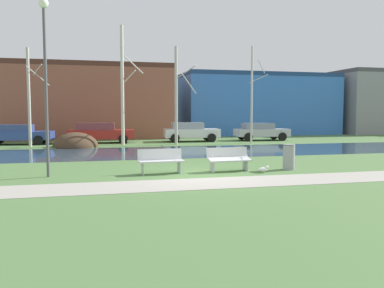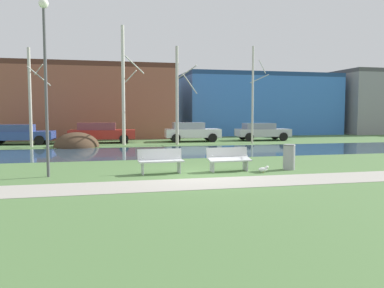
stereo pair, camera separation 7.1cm
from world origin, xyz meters
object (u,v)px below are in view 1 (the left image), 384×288
Objects in this scene: parked_hatch_third_white at (190,131)px; parked_wagon_fourth_silver at (261,131)px; bench_left at (161,160)px; parked_sedan_second_red at (100,132)px; streetlamp at (45,61)px; seagull at (264,169)px; bench_right at (229,158)px; parked_van_nearest_blue at (17,134)px; trash_bin at (289,156)px.

parked_wagon_fourth_silver is at bearing -0.23° from parked_hatch_third_white.
parked_sedan_second_red is at bearing 97.34° from bench_left.
streetlamp is 20.77m from parked_wagon_fourth_silver.
seagull is 0.07× the size of streetlamp.
bench_right is at bearing 0.00° from bench_left.
parked_sedan_second_red is at bearing -0.18° from parked_van_nearest_blue.
parked_hatch_third_white is (4.65, 15.11, 0.29)m from bench_left.
bench_left is at bearing -124.30° from parked_wagon_fourth_silver.
parked_wagon_fourth_silver is (17.78, -0.13, -0.00)m from parked_van_nearest_blue.
parked_hatch_third_white is (1.03, 15.80, 0.63)m from seagull.
bench_left is 2.53m from bench_right.
parked_sedan_second_red is at bearing 179.20° from parked_hatch_third_white.
streetlamp is 1.24× the size of parked_sedan_second_red.
streetlamp reaches higher than parked_wagon_fourth_silver.
parked_sedan_second_red is 1.12× the size of parked_hatch_third_white.
parked_hatch_third_white is (8.46, 14.95, -3.11)m from streetlamp.
parked_hatch_third_white is at bearing 179.77° from parked_wagon_fourth_silver.
parked_sedan_second_red is 1.12× the size of parked_wagon_fourth_silver.
parked_van_nearest_blue is 0.97× the size of parked_sedan_second_red.
trash_bin reaches higher than seagull.
bench_right is 0.35× the size of parked_van_nearest_blue.
bench_left is 1.00× the size of bench_right.
streetlamp is at bearing -76.26° from parked_van_nearest_blue.
bench_right is 0.38× the size of parked_wagon_fourth_silver.
parked_sedan_second_red is at bearing 179.46° from parked_wagon_fourth_silver.
trash_bin is 0.16× the size of streetlamp.
bench_left is 1.68× the size of trash_bin.
seagull is at bearing -55.06° from parked_van_nearest_blue.
parked_sedan_second_red is at bearing 106.46° from bench_right.
parked_wagon_fourth_silver reaches higher than seagull.
parked_van_nearest_blue is (-10.02, 15.22, 0.26)m from bench_right.
parked_van_nearest_blue is at bearing 179.57° from parked_wagon_fourth_silver.
trash_bin is 16.15m from parked_wagon_fourth_silver.
bench_left is 0.38× the size of parked_wagon_fourth_silver.
bench_right is at bearing 176.83° from trash_bin.
bench_left is 0.35× the size of parked_van_nearest_blue.
parked_sedan_second_red reaches higher than bench_left.
parked_hatch_third_white is at bearing 86.28° from seagull.
seagull is (-1.28, -0.56, -0.37)m from trash_bin.
parked_hatch_third_white reaches higher than bench_right.
parked_hatch_third_white reaches higher than trash_bin.
parked_van_nearest_blue is (-3.68, 15.06, -3.14)m from streetlamp.
parked_sedan_second_red is at bearing 114.11° from trash_bin.
parked_van_nearest_blue is (-11.12, 15.91, 0.60)m from seagull.
parked_wagon_fourth_silver is at bearing 70.51° from trash_bin.
bench_left and bench_right have the same top height.
trash_bin is 2.24× the size of seagull.
streetlamp is at bearing -97.01° from parked_sedan_second_red.
parked_wagon_fourth_silver is (7.76, 15.09, 0.25)m from bench_right.
bench_left is at bearing -82.66° from parked_sedan_second_red.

